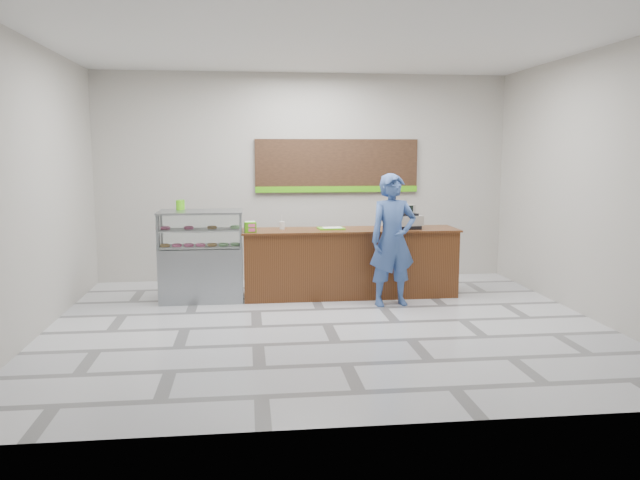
{
  "coord_description": "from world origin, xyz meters",
  "views": [
    {
      "loc": [
        -1.0,
        -7.66,
        2.17
      ],
      "look_at": [
        0.01,
        0.9,
        0.96
      ],
      "focal_mm": 35.0,
      "sensor_mm": 36.0,
      "label": 1
    }
  ],
  "objects": [
    {
      "name": "customer",
      "position": [
        1.06,
        0.92,
        0.94
      ],
      "size": [
        0.75,
        0.55,
        1.88
      ],
      "primitive_type": "imported",
      "rotation": [
        0.0,
        0.0,
        0.15
      ],
      "color": "#365391",
      "rests_on": "floor"
    },
    {
      "name": "ceiling",
      "position": [
        0.0,
        0.0,
        3.5
      ],
      "size": [
        7.0,
        7.0,
        0.0
      ],
      "primitive_type": "plane",
      "rotation": [
        3.14,
        0.0,
        0.0
      ],
      "color": "silver",
      "rests_on": "back_wall"
    },
    {
      "name": "floor",
      "position": [
        0.0,
        0.0,
        0.0
      ],
      "size": [
        7.0,
        7.0,
        0.0
      ],
      "primitive_type": "plane",
      "color": "silver",
      "rests_on": "ground"
    },
    {
      "name": "display_case",
      "position": [
        -1.67,
        1.55,
        0.68
      ],
      "size": [
        1.22,
        0.72,
        1.33
      ],
      "color": "gray",
      "rests_on": "floor"
    },
    {
      "name": "sales_counter",
      "position": [
        0.55,
        1.55,
        0.52
      ],
      "size": [
        3.26,
        0.76,
        1.03
      ],
      "color": "#5C3017",
      "rests_on": "floor"
    },
    {
      "name": "green_cup_left",
      "position": [
        -1.99,
        1.73,
        1.4
      ],
      "size": [
        0.09,
        0.09,
        0.14
      ],
      "primitive_type": "cylinder",
      "color": "#51BD10",
      "rests_on": "display_case"
    },
    {
      "name": "back_wall",
      "position": [
        0.0,
        3.0,
        1.75
      ],
      "size": [
        7.0,
        0.0,
        7.0
      ],
      "primitive_type": "plane",
      "rotation": [
        1.57,
        0.0,
        0.0
      ],
      "color": "#B3AFA5",
      "rests_on": "floor"
    },
    {
      "name": "menu_board",
      "position": [
        0.55,
        2.96,
        1.93
      ],
      "size": [
        2.8,
        0.06,
        0.9
      ],
      "color": "black",
      "rests_on": "back_wall"
    },
    {
      "name": "straw_cup",
      "position": [
        -0.47,
        1.64,
        1.09
      ],
      "size": [
        0.08,
        0.08,
        0.12
      ],
      "primitive_type": "cylinder",
      "color": "silver",
      "rests_on": "sales_counter"
    },
    {
      "name": "card_terminal",
      "position": [
        1.52,
        1.59,
        1.05
      ],
      "size": [
        0.1,
        0.16,
        0.04
      ],
      "primitive_type": "cube",
      "rotation": [
        0.0,
        0.0,
        0.2
      ],
      "color": "black",
      "rests_on": "sales_counter"
    },
    {
      "name": "serving_tray",
      "position": [
        0.26,
        1.59,
        1.04
      ],
      "size": [
        0.41,
        0.31,
        0.02
      ],
      "rotation": [
        0.0,
        0.0,
        0.08
      ],
      "color": "#56C214",
      "rests_on": "sales_counter"
    },
    {
      "name": "green_cup_right",
      "position": [
        -1.96,
        1.81,
        1.4
      ],
      "size": [
        0.09,
        0.09,
        0.15
      ],
      "primitive_type": "cylinder",
      "color": "#51BD10",
      "rests_on": "display_case"
    },
    {
      "name": "promo_box",
      "position": [
        -0.95,
        1.33,
        1.1
      ],
      "size": [
        0.18,
        0.13,
        0.15
      ],
      "primitive_type": "cube",
      "rotation": [
        0.0,
        0.0,
        0.13
      ],
      "color": "#51BD10",
      "rests_on": "sales_counter"
    },
    {
      "name": "napkin_box",
      "position": [
        -0.95,
        1.65,
        1.09
      ],
      "size": [
        0.16,
        0.16,
        0.12
      ],
      "primitive_type": "cube",
      "rotation": [
        0.0,
        0.0,
        0.08
      ],
      "color": "white",
      "rests_on": "sales_counter"
    },
    {
      "name": "donut_decal",
      "position": [
        1.13,
        1.44,
        1.03
      ],
      "size": [
        0.17,
        0.17,
        0.0
      ],
      "primitive_type": "cylinder",
      "color": "#FF5A9B",
      "rests_on": "sales_counter"
    },
    {
      "name": "cash_register",
      "position": [
        1.41,
        1.52,
        1.16
      ],
      "size": [
        0.45,
        0.47,
        0.35
      ],
      "rotation": [
        0.0,
        0.0,
        0.25
      ],
      "color": "black",
      "rests_on": "sales_counter"
    }
  ]
}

